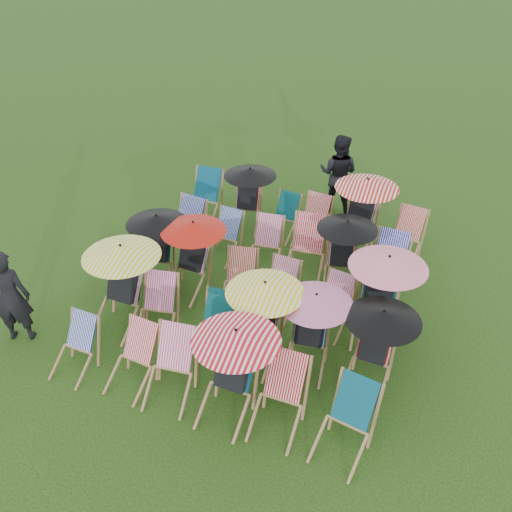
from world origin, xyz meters
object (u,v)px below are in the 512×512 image
(person_left, at_px, (10,296))
(person_rear, at_px, (338,173))
(deckchair_29, at_px, (406,236))
(deckchair_5, at_px, (345,424))
(deckchair_0, at_px, (74,348))

(person_left, bearing_deg, person_rear, -145.54)
(deckchair_29, relative_size, person_rear, 0.54)
(deckchair_5, bearing_deg, person_left, -171.62)
(deckchair_5, xyz_separation_m, person_left, (-5.29, 0.31, 0.34))
(deckchair_0, height_order, person_rear, person_rear)
(person_left, bearing_deg, deckchair_0, 144.88)
(deckchair_0, xyz_separation_m, person_left, (-1.25, 0.28, 0.41))
(deckchair_5, distance_m, person_rear, 6.26)
(deckchair_5, xyz_separation_m, deckchair_29, (0.09, 4.69, -0.02))
(deckchair_0, distance_m, person_rear, 6.53)
(deckchair_29, distance_m, person_left, 6.95)
(deckchair_0, relative_size, person_rear, 0.48)
(deckchair_5, bearing_deg, deckchair_0, -168.70)
(deckchair_5, bearing_deg, person_rear, 116.20)
(deckchair_0, distance_m, deckchair_29, 6.23)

